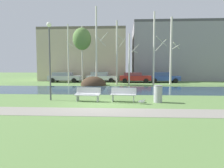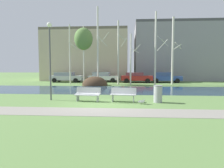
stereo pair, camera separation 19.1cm
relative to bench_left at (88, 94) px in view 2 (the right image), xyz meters
name	(u,v)px [view 2 (the right image)]	position (x,y,z in m)	size (l,w,h in m)	color
ground_plane	(114,88)	(1.11, 8.94, -0.47)	(120.00, 120.00, 0.00)	#5B7F42
paved_path_strip	(98,112)	(1.11, -3.16, -0.47)	(60.00, 1.91, 0.01)	gray
river_band	(113,90)	(1.11, 6.88, -0.47)	(80.00, 7.40, 0.01)	#284256
soil_mound	(95,85)	(-1.38, 11.66, -0.47)	(3.05, 2.53, 2.12)	#423021
bench_left	(88,94)	(0.00, 0.00, 0.00)	(1.65, 0.73, 0.87)	#B2B5B7
bench_right	(123,94)	(2.24, 0.00, 0.00)	(1.65, 0.73, 0.87)	#B2B5B7
trash_bin	(158,94)	(4.36, -0.17, 0.08)	(0.54, 0.54, 1.06)	#999B9E
seagull	(142,102)	(3.34, -0.72, -0.34)	(0.48, 0.18, 0.27)	white
streetlamp	(50,48)	(-2.52, 0.31, 2.92)	(0.32, 0.32, 5.03)	#4C4C51
birch_far_left	(70,54)	(-4.81, 13.44, 3.38)	(1.27, 2.25, 7.54)	beige
birch_left	(84,39)	(-3.04, 13.36, 5.19)	(2.30, 2.30, 7.29)	beige
birch_center_left	(98,46)	(-1.07, 12.39, 4.25)	(1.53, 2.58, 9.36)	beige
birch_center	(118,52)	(1.35, 13.25, 3.52)	(1.22, 1.96, 7.86)	beige
birch_center_right	(131,59)	(2.90, 12.88, 2.70)	(1.27, 2.16, 6.20)	beige
birch_right	(156,48)	(5.81, 12.44, 3.90)	(1.60, 2.89, 8.67)	beige
birch_far_right	(173,51)	(8.07, 13.71, 3.71)	(1.16, 2.04, 8.32)	beige
parked_van_nearest_silver	(66,77)	(-6.23, 16.42, 0.29)	(4.69, 2.18, 1.43)	#B2B5BC
parked_sedan_second_white	(103,77)	(-1.06, 17.25, 0.30)	(4.36, 2.10, 1.47)	silver
parked_hatch_third_red	(136,77)	(3.72, 16.45, 0.29)	(4.36, 2.26, 1.41)	maroon
parked_wagon_fourth_blue	(165,77)	(7.70, 16.64, 0.29)	(4.29, 2.14, 1.44)	#2D4793
building_beige_block	(88,56)	(-4.33, 23.25, 3.64)	(13.53, 9.52, 8.23)	#BCAD8E
building_grey_warehouse	(180,52)	(11.38, 24.01, 4.21)	(15.34, 9.06, 9.36)	gray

